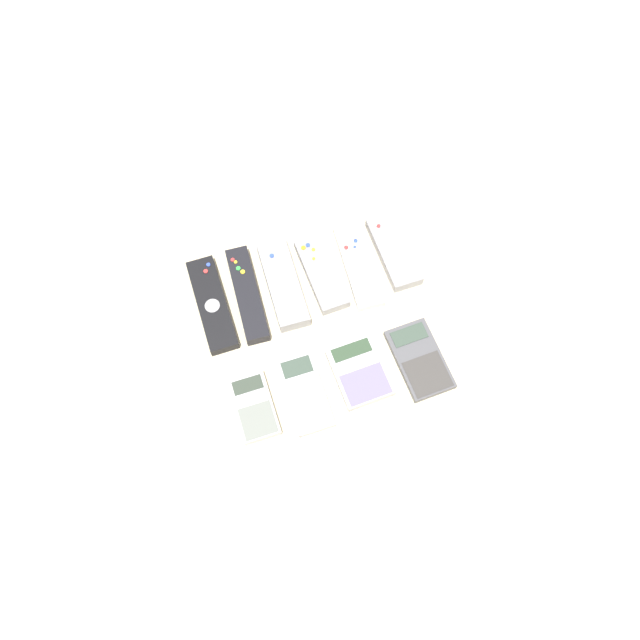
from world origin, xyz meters
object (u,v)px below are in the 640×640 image
Objects in this scene: remote_1 at (247,294)px; calculator_0 at (254,407)px; calculator_2 at (360,372)px; calculator_1 at (305,393)px; remote_3 at (321,274)px; remote_2 at (283,284)px; remote_4 at (358,265)px; remote_5 at (394,251)px; remote_0 at (212,304)px; calculator_3 at (419,359)px.

remote_1 is 1.66× the size of calculator_0.
calculator_0 is 0.19m from calculator_2.
calculator_0 is 0.82× the size of calculator_1.
remote_3 is (0.14, 0.00, -0.00)m from remote_1.
remote_2 is 0.97× the size of remote_4.
remote_4 is (0.14, 0.00, -0.01)m from remote_2.
remote_3 and remote_5 have the same top height.
remote_2 reaches higher than calculator_2.
remote_0 is 0.99× the size of remote_1.
calculator_1 is at bearing -94.78° from remote_2.
remote_0 is at bearing 177.07° from remote_3.
remote_4 is 1.60× the size of calculator_0.
remote_1 is 0.25m from calculator_2.
remote_0 is at bearing -177.20° from remote_4.
remote_3 is at bearing -178.43° from remote_4.
remote_2 is 0.21m from remote_5.
remote_1 is at bearing 102.00° from calculator_1.
calculator_1 is (-0.02, -0.21, -0.01)m from remote_2.
remote_0 is at bearing 143.49° from calculator_3.
calculator_3 is at bearing -99.40° from remote_5.
remote_4 is 1.29× the size of calculator_3.
calculator_2 is (-0.13, -0.20, -0.00)m from remote_5.
calculator_3 is at bearing -7.64° from calculator_2.
remote_4 is at bearing -1.07° from remote_0.
calculator_2 is at bearing -67.53° from remote_2.
remote_5 is at bearing 7.55° from remote_4.
remote_5 is 0.24m from calculator_2.
calculator_1 is at bearing -117.58° from remote_3.
remote_5 is (0.07, 0.01, 0.00)m from remote_4.
remote_4 is at bearing -4.58° from remote_3.
remote_0 is 1.19× the size of remote_3.
remote_1 reaches higher than calculator_2.
remote_4 is (0.07, -0.00, -0.00)m from remote_3.
remote_3 is at bearing 114.87° from calculator_3.
calculator_0 is at bearing -138.01° from remote_4.
remote_0 is at bearing 117.62° from calculator_1.
calculator_0 is (-0.11, -0.21, -0.00)m from remote_2.
remote_3 is 1.38× the size of calculator_0.
calculator_0 reaches higher than calculator_3.
remote_4 reaches higher than calculator_3.
remote_4 is (0.27, 0.00, -0.00)m from remote_0.
calculator_0 reaches higher than calculator_1.
remote_0 is 0.23m from calculator_1.
remote_3 is at bearing -0.65° from remote_0.
calculator_0 and calculator_2 have the same top height.
remote_3 is 1.12× the size of calculator_3.
calculator_0 is (-0.04, -0.20, -0.00)m from remote_1.
remote_2 reaches higher than remote_1.
remote_5 reaches higher than calculator_2.
calculator_1 is at bearing -1.65° from calculator_0.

